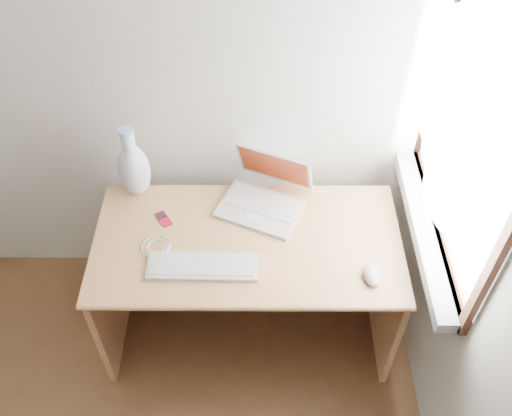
{
  "coord_description": "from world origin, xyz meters",
  "views": [
    {
      "loc": [
        0.99,
        -0.26,
        2.61
      ],
      "look_at": [
        0.98,
        1.35,
        0.86
      ],
      "focal_mm": 40.0,
      "sensor_mm": 36.0,
      "label": 1
    }
  ],
  "objects_px": {
    "external_keyboard": "(203,266)",
    "vase": "(134,168)",
    "desk": "(248,254)",
    "laptop": "(260,194)"
  },
  "relations": [
    {
      "from": "laptop",
      "to": "external_keyboard",
      "type": "relative_size",
      "value": 0.92
    },
    {
      "from": "laptop",
      "to": "vase",
      "type": "xyz_separation_m",
      "value": [
        -0.57,
        0.07,
        0.1
      ]
    },
    {
      "from": "external_keyboard",
      "to": "vase",
      "type": "bearing_deg",
      "value": 127.55
    },
    {
      "from": "external_keyboard",
      "to": "vase",
      "type": "xyz_separation_m",
      "value": [
        -0.33,
        0.44,
        0.14
      ]
    },
    {
      "from": "external_keyboard",
      "to": "vase",
      "type": "relative_size",
      "value": 1.24
    },
    {
      "from": "desk",
      "to": "external_keyboard",
      "type": "distance_m",
      "value": 0.36
    },
    {
      "from": "desk",
      "to": "vase",
      "type": "bearing_deg",
      "value": 157.41
    },
    {
      "from": "desk",
      "to": "vase",
      "type": "xyz_separation_m",
      "value": [
        -0.51,
        0.21,
        0.35
      ]
    },
    {
      "from": "desk",
      "to": "external_keyboard",
      "type": "height_order",
      "value": "external_keyboard"
    },
    {
      "from": "external_keyboard",
      "to": "vase",
      "type": "distance_m",
      "value": 0.57
    }
  ]
}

